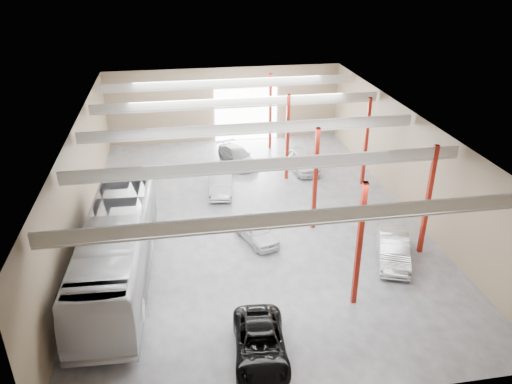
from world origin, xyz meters
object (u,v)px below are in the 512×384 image
object	(u,v)px
car_row_b	(221,182)
car_right_near	(393,249)
black_sedan	(260,344)
car_row_c	(237,156)
car_row_a	(256,231)
coach_bus	(117,249)
car_right_far	(302,160)

from	to	relation	value
car_row_b	car_right_near	size ratio (longest dim) A/B	0.99
black_sedan	car_row_b	xyz separation A→B (m)	(0.07, 17.50, 0.09)
black_sedan	car_right_near	world-z (taller)	car_right_near
car_row_c	car_right_near	bearing A→B (deg)	-84.87
car_row_b	car_right_near	world-z (taller)	car_right_near
car_row_a	car_row_c	distance (m)	12.71
car_row_a	car_right_near	world-z (taller)	car_right_near
car_row_a	car_row_b	bearing A→B (deg)	81.65
coach_bus	car_row_a	distance (m)	8.81
car_row_b	car_right_near	bearing A→B (deg)	-43.57
car_row_a	car_row_b	size ratio (longest dim) A/B	0.83
black_sedan	car_right_far	xyz separation A→B (m)	(7.23, 20.58, 0.13)
black_sedan	car_right_far	world-z (taller)	car_right_far
car_row_c	car_right_near	xyz separation A→B (m)	(7.12, -16.31, 0.09)
black_sedan	car_row_c	world-z (taller)	car_row_c
car_row_c	car_row_a	bearing A→B (deg)	-110.82
car_row_c	car_right_far	bearing A→B (deg)	-40.65
coach_bus	car_row_a	bearing A→B (deg)	21.69
coach_bus	black_sedan	xyz separation A→B (m)	(6.74, -7.17, -1.25)
coach_bus	black_sedan	world-z (taller)	coach_bus
car_row_b	car_right_near	xyz separation A→B (m)	(9.08, -11.11, 0.01)
coach_bus	car_right_near	size ratio (longest dim) A/B	2.86
car_row_c	coach_bus	bearing A→B (deg)	-137.93
car_row_a	car_row_b	xyz separation A→B (m)	(-1.44, 7.50, 0.11)
coach_bus	car_row_a	size ratio (longest dim) A/B	3.48
car_right_far	car_row_c	bearing A→B (deg)	152.72
car_row_c	car_right_near	size ratio (longest dim) A/B	1.01
black_sedan	car_row_b	bearing A→B (deg)	94.99
black_sedan	car_right_near	xyz separation A→B (m)	(9.15, 6.39, 0.10)
coach_bus	car_row_c	size ratio (longest dim) A/B	2.82
car_row_a	car_right_far	xyz separation A→B (m)	(5.72, 10.58, 0.15)
coach_bus	car_row_c	bearing A→B (deg)	63.31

